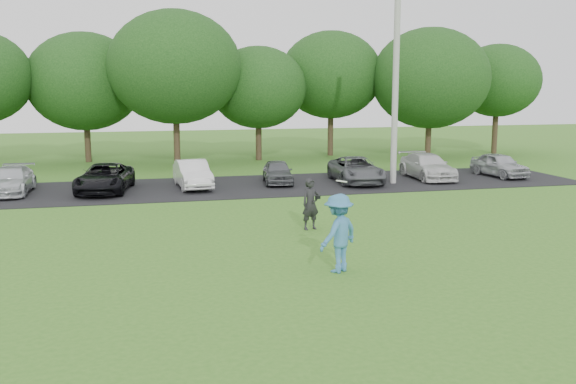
# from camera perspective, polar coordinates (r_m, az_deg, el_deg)

# --- Properties ---
(ground) EXTENTS (100.00, 100.00, 0.00)m
(ground) POSITION_cam_1_polar(r_m,az_deg,el_deg) (16.39, 2.96, -6.45)
(ground) COLOR #397120
(ground) RESTS_ON ground
(parking_lot) EXTENTS (32.00, 6.50, 0.03)m
(parking_lot) POSITION_cam_1_polar(r_m,az_deg,el_deg) (28.80, -4.55, 0.50)
(parking_lot) COLOR black
(parking_lot) RESTS_ON ground
(utility_pole) EXTENTS (0.28, 0.28, 9.89)m
(utility_pole) POSITION_cam_1_polar(r_m,az_deg,el_deg) (29.68, 9.56, 10.22)
(utility_pole) COLOR #AAA9A4
(utility_pole) RESTS_ON ground
(frisbee_player) EXTENTS (1.43, 1.29, 2.31)m
(frisbee_player) POSITION_cam_1_polar(r_m,az_deg,el_deg) (15.59, 4.51, -3.66)
(frisbee_player) COLOR teal
(frisbee_player) RESTS_ON ground
(camera_bystander) EXTENTS (0.67, 0.52, 1.63)m
(camera_bystander) POSITION_cam_1_polar(r_m,az_deg,el_deg) (20.11, 2.03, -1.07)
(camera_bystander) COLOR black
(camera_bystander) RESTS_ON ground
(parked_cars) EXTENTS (28.36, 4.95, 1.24)m
(parked_cars) POSITION_cam_1_polar(r_m,az_deg,el_deg) (28.57, -6.92, 1.61)
(parked_cars) COLOR silver
(parked_cars) RESTS_ON parking_lot
(tree_row) EXTENTS (42.39, 9.85, 8.64)m
(tree_row) POSITION_cam_1_polar(r_m,az_deg,el_deg) (38.33, -4.81, 10.07)
(tree_row) COLOR #38281C
(tree_row) RESTS_ON ground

